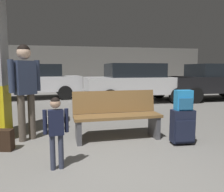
# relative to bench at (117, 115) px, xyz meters

# --- Properties ---
(ground_plane) EXTENTS (18.00, 18.00, 0.10)m
(ground_plane) POSITION_rel_bench_xyz_m (-0.38, 2.34, -0.49)
(ground_plane) COLOR gray
(garage_back_wall) EXTENTS (18.00, 0.12, 2.80)m
(garage_back_wall) POSITION_rel_bench_xyz_m (-0.38, 11.20, 0.96)
(garage_back_wall) COLOR slate
(garage_back_wall) RESTS_ON ground_plane
(bench) EXTENTS (1.62, 0.59, 0.89)m
(bench) POSITION_rel_bench_xyz_m (0.00, 0.00, 0.00)
(bench) COLOR brown
(bench) RESTS_ON ground_plane
(suitcase) EXTENTS (0.39, 0.25, 0.60)m
(suitcase) POSITION_rel_bench_xyz_m (1.04, -0.55, -0.12)
(suitcase) COLOR #191E33
(suitcase) RESTS_ON ground_plane
(backpack_bright) EXTENTS (0.29, 0.20, 0.34)m
(backpack_bright) POSITION_rel_bench_xyz_m (1.04, -0.55, 0.33)
(backpack_bright) COLOR #268CD8
(backpack_bright) RESTS_ON suitcase
(child) EXTENTS (0.32, 0.19, 0.95)m
(child) POSITION_rel_bench_xyz_m (-1.04, -1.11, 0.14)
(child) COLOR #33384C
(child) RESTS_ON ground_plane
(adult) EXTENTS (0.49, 0.40, 1.73)m
(adult) POSITION_rel_bench_xyz_m (-1.63, 0.24, 0.62)
(adult) COLOR brown
(adult) RESTS_ON ground_plane
(backpack_dark_floor) EXTENTS (0.31, 0.24, 0.34)m
(backpack_dark_floor) POSITION_rel_bench_xyz_m (-1.90, -0.25, -0.28)
(backpack_dark_floor) COLOR black
(backpack_dark_floor) RESTS_ON ground_plane
(parked_car_far) EXTENTS (4.27, 2.16, 1.51)m
(parked_car_far) POSITION_rel_bench_xyz_m (-2.35, 6.27, 0.36)
(parked_car_far) COLOR silver
(parked_car_far) RESTS_ON ground_plane
(parked_car_near) EXTENTS (4.16, 1.92, 1.51)m
(parked_car_near) POSITION_rel_bench_xyz_m (1.79, 4.45, 0.36)
(parked_car_near) COLOR silver
(parked_car_near) RESTS_ON ground_plane
(parked_car_side) EXTENTS (4.13, 1.86, 1.51)m
(parked_car_side) POSITION_rel_bench_xyz_m (5.19, 4.47, 0.36)
(parked_car_side) COLOR black
(parked_car_side) RESTS_ON ground_plane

